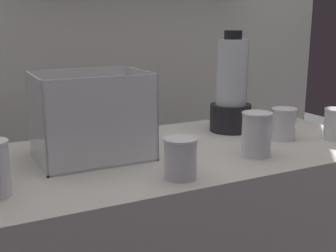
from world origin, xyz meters
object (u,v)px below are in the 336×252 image
at_px(juice_cup_orange_left, 180,160).
at_px(blender_pitcher, 231,91).
at_px(carrot_display_bin, 88,132).
at_px(juice_cup_mango_right, 284,125).
at_px(juice_cup_carrot_middle, 256,136).
at_px(juice_cup_orange_far_right, 336,126).

bearing_deg(juice_cup_orange_left, blender_pitcher, 41.68).
relative_size(carrot_display_bin, juice_cup_mango_right, 2.99).
distance_m(juice_cup_carrot_middle, juice_cup_orange_far_right, 0.37).
distance_m(juice_cup_orange_left, juice_cup_orange_far_right, 0.67).
height_order(blender_pitcher, juice_cup_orange_left, blender_pitcher).
xyz_separation_m(blender_pitcher, juice_cup_carrot_middle, (-0.11, -0.29, -0.09)).
bearing_deg(juice_cup_orange_left, juice_cup_orange_far_right, 8.45).
xyz_separation_m(carrot_display_bin, juice_cup_orange_left, (0.16, -0.28, -0.03)).
height_order(juice_cup_orange_left, juice_cup_orange_far_right, same).
relative_size(blender_pitcher, juice_cup_carrot_middle, 2.74).
distance_m(juice_cup_mango_right, juice_cup_orange_far_right, 0.18).
distance_m(blender_pitcher, juice_cup_orange_far_right, 0.38).
distance_m(carrot_display_bin, juice_cup_orange_left, 0.32).
distance_m(juice_cup_orange_left, juice_cup_carrot_middle, 0.30).
height_order(carrot_display_bin, blender_pitcher, blender_pitcher).
xyz_separation_m(carrot_display_bin, juice_cup_orange_far_right, (0.82, -0.18, -0.03)).
bearing_deg(blender_pitcher, carrot_display_bin, -171.90).
bearing_deg(juice_cup_carrot_middle, juice_cup_orange_far_right, 4.89).
bearing_deg(juice_cup_carrot_middle, carrot_display_bin, 155.09).
height_order(juice_cup_orange_left, juice_cup_mango_right, juice_cup_mango_right).
bearing_deg(juice_cup_orange_left, juice_cup_mango_right, 19.62).
distance_m(juice_cup_carrot_middle, juice_cup_mango_right, 0.23).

